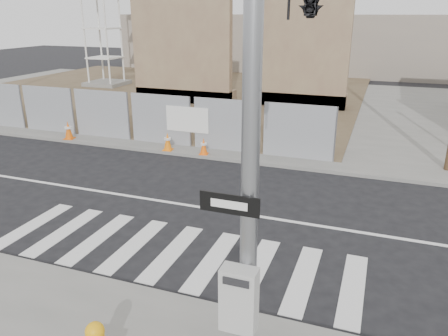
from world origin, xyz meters
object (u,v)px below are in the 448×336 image
(traffic_cone_c, at_px, (168,141))
(traffic_cone_b, at_px, (68,130))
(signal_pole, at_px, (296,36))
(traffic_cone_d, at_px, (204,146))

(traffic_cone_c, bearing_deg, traffic_cone_b, 180.00)
(signal_pole, height_order, traffic_cone_c, signal_pole)
(traffic_cone_d, bearing_deg, signal_pole, -54.29)
(traffic_cone_c, distance_m, traffic_cone_d, 1.51)
(signal_pole, xyz_separation_m, traffic_cone_c, (-6.02, 6.27, -4.31))
(traffic_cone_b, distance_m, traffic_cone_d, 6.18)
(traffic_cone_c, bearing_deg, traffic_cone_d, 0.00)
(signal_pole, relative_size, traffic_cone_d, 11.13)
(traffic_cone_b, bearing_deg, traffic_cone_d, 0.00)
(signal_pole, distance_m, traffic_cone_b, 13.11)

